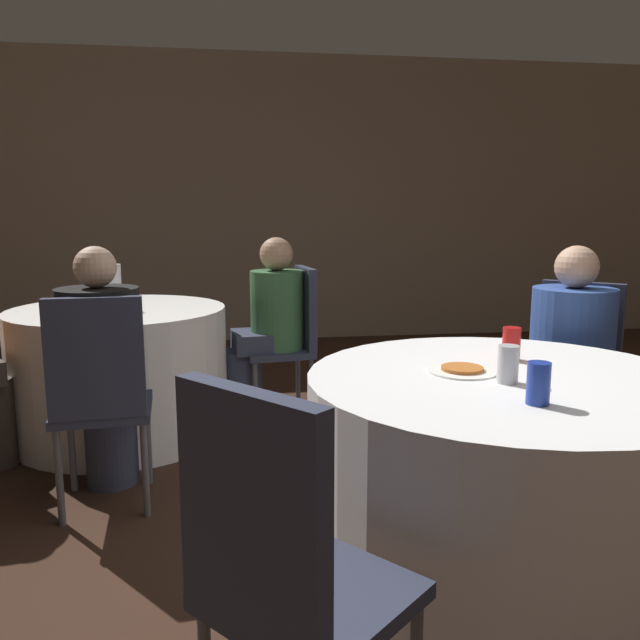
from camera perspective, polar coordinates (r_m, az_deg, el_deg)
The scene contains 16 objects.
ground_plane at distance 2.59m, azimuth 16.26°, elevation -20.21°, with size 16.00×16.00×0.00m, color #382319.
wall_back at distance 6.40m, azimuth 0.67°, elevation 10.85°, with size 16.00×0.06×2.80m.
table_near at distance 2.30m, azimuth 16.23°, elevation -13.93°, with size 1.33×1.33×0.74m.
table_far at distance 3.81m, azimuth -17.74°, elevation -4.50°, with size 1.21×1.21×0.74m.
chair_near_northeast at distance 3.24m, azimuth 22.23°, elevation -3.74°, with size 0.56×0.56×0.95m.
chair_near_southwest at distance 1.39m, azimuth -3.63°, elevation -21.25°, with size 0.56×0.56×0.95m.
chair_far_south at distance 2.77m, azimuth -19.50°, elevation -5.80°, with size 0.43×0.44×0.95m.
chair_far_east at distance 3.86m, azimuth -2.50°, elevation -0.96°, with size 0.45×0.45×0.95m.
person_black_shirt at distance 2.93m, azimuth -19.19°, elevation -4.53°, with size 0.36×0.51×1.14m.
person_blue_shirt at distance 3.08m, azimuth 21.65°, elevation -3.85°, with size 0.50×0.51×1.13m.
person_green_jacket at distance 3.82m, azimuth -5.01°, elevation -0.91°, with size 0.50×0.35×1.13m.
pizza_plate_near at distance 2.19m, azimuth 12.87°, elevation -4.47°, with size 0.24×0.24×0.02m.
soda_can_blue at distance 1.88m, azimuth 19.34°, elevation -5.49°, with size 0.07×0.07×0.12m.
soda_can_red at distance 2.41m, azimuth 17.09°, elevation -2.08°, with size 0.07×0.07×0.12m.
soda_can_silver at distance 2.08m, azimuth 16.81°, elevation -3.89°, with size 0.07×0.07×0.12m.
bottle_far at distance 3.71m, azimuth -18.37°, elevation 2.92°, with size 0.09×0.09×0.25m.
Camera 1 is at (-0.98, -2.03, 1.28)m, focal length 35.00 mm.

